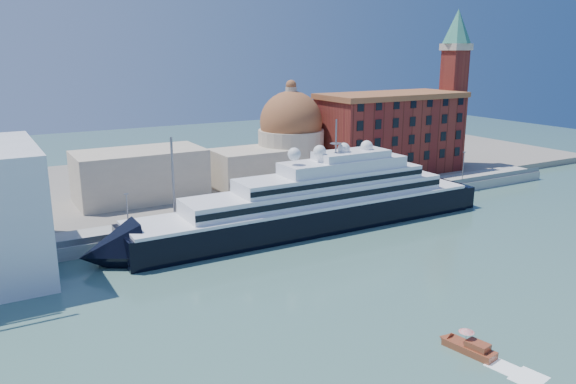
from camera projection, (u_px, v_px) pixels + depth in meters
ground at (349, 270)px, 97.63m from camera, size 400.00×400.00×0.00m
quay at (260, 215)px, 125.90m from camera, size 180.00×10.00×2.50m
land at (195, 180)px, 160.41m from camera, size 260.00×72.00×2.00m
quay_fence at (269, 212)px, 121.66m from camera, size 180.00×0.10×1.20m
superyacht at (301, 209)px, 117.75m from camera, size 90.32×12.52×26.99m
water_taxi at (471, 347)px, 70.88m from camera, size 3.51×7.03×3.20m
warehouse at (391, 133)px, 163.02m from camera, size 43.00×19.00×23.25m
campanile at (454, 78)px, 170.92m from camera, size 8.40×8.40×47.00m
church at (240, 153)px, 146.53m from camera, size 66.00×18.00×25.50m
lamp_posts at (209, 186)px, 116.21m from camera, size 120.80×2.40×18.00m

